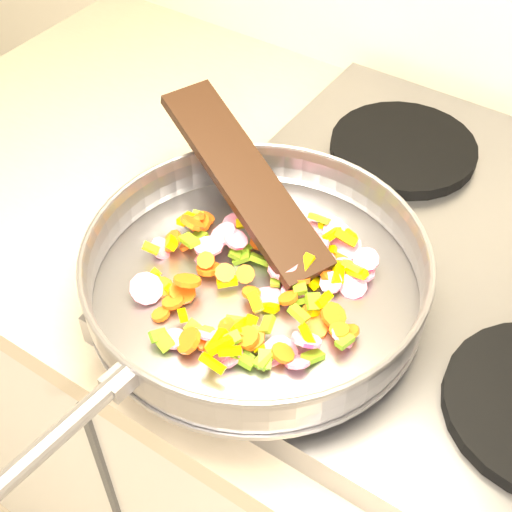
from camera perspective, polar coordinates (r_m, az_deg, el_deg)
The scene contains 6 objects.
cooktop at distance 0.85m, azimuth 15.80°, elevation -1.30°, with size 0.60×0.60×0.04m, color #939399.
grate_fl at distance 0.77m, azimuth 2.69°, elevation -2.06°, with size 0.19×0.19×0.02m, color black.
grate_bl at distance 0.96m, azimuth 11.69°, elevation 8.45°, with size 0.19×0.19×0.02m, color black.
saute_pan at distance 0.72m, azimuth -0.09°, elevation -1.20°, with size 0.40×0.56×0.06m.
vegetable_heap at distance 0.74m, azimuth 0.59°, elevation -1.79°, with size 0.26×0.25×0.04m.
wooden_spatula at distance 0.78m, azimuth -0.91°, elevation 6.20°, with size 0.27×0.06×0.01m, color black.
Camera 1 is at (-0.59, 1.08, 1.52)m, focal length 50.00 mm.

